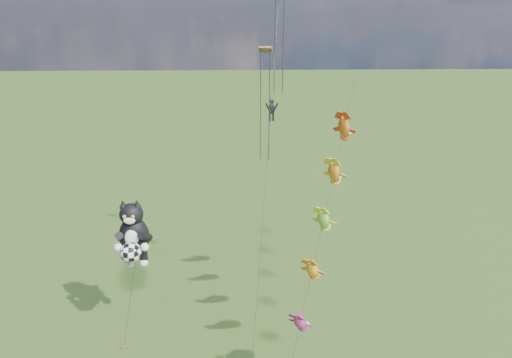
{
  "coord_description": "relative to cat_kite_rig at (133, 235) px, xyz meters",
  "views": [
    {
      "loc": [
        7.79,
        -24.41,
        25.34
      ],
      "look_at": [
        8.71,
        8.12,
        11.8
      ],
      "focal_mm": 30.0,
      "sensor_mm": 36.0,
      "label": 1
    }
  ],
  "objects": [
    {
      "name": "parafoil_rig",
      "position": [
        10.78,
        4.76,
        9.64
      ],
      "size": [
        3.65,
        17.34,
        27.27
      ],
      "rotation": [
        0.0,
        0.0,
        -0.08
      ],
      "color": "brown",
      "rests_on": "ground"
    },
    {
      "name": "fish_windsock_rig",
      "position": [
        14.08,
        -2.39,
        2.32
      ],
      "size": [
        7.01,
        14.45,
        19.85
      ],
      "rotation": [
        0.0,
        0.0,
        -0.12
      ],
      "color": "brown",
      "rests_on": "ground"
    },
    {
      "name": "cat_kite_rig",
      "position": [
        0.0,
        0.0,
        0.0
      ],
      "size": [
        2.86,
        4.25,
        11.73
      ],
      "rotation": [
        0.0,
        0.0,
        -0.37
      ],
      "color": "brown",
      "rests_on": "ground"
    }
  ]
}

